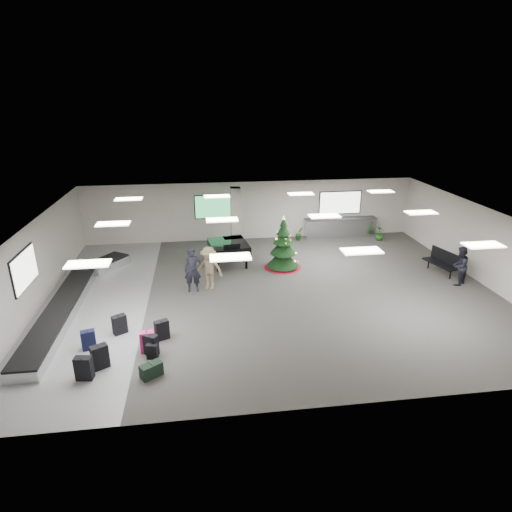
{
  "coord_description": "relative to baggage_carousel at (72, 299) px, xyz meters",
  "views": [
    {
      "loc": [
        -2.81,
        -15.65,
        7.6
      ],
      "look_at": [
        -0.57,
        1.0,
        1.22
      ],
      "focal_mm": 30.0,
      "sensor_mm": 36.0,
      "label": 1
    }
  ],
  "objects": [
    {
      "name": "ground",
      "position": [
        7.84,
        0.08,
        -0.21
      ],
      "size": [
        18.0,
        18.0,
        0.0
      ],
      "primitive_type": "plane",
      "color": "#3A3834",
      "rests_on": "ground"
    },
    {
      "name": "traveler_a",
      "position": [
        4.62,
        0.6,
        0.72
      ],
      "size": [
        0.69,
        0.46,
        1.87
      ],
      "primitive_type": "imported",
      "rotation": [
        0.0,
        0.0,
        0.01
      ],
      "color": "black",
      "rests_on": "ground"
    },
    {
      "name": "grand_piano",
      "position": [
        6.29,
        3.32,
        0.68
      ],
      "size": [
        1.96,
        2.4,
        1.26
      ],
      "rotation": [
        0.0,
        0.0,
        0.13
      ],
      "color": "black",
      "rests_on": "ground"
    },
    {
      "name": "traveler_bench",
      "position": [
        15.73,
        -0.24,
        0.63
      ],
      "size": [
        1.04,
        1.0,
        1.69
      ],
      "primitive_type": "imported",
      "rotation": [
        0.0,
        0.0,
        3.75
      ],
      "color": "black",
      "rests_on": "ground"
    },
    {
      "name": "bench",
      "position": [
        15.71,
        0.97,
        0.39
      ],
      "size": [
        0.95,
        1.76,
        1.06
      ],
      "rotation": [
        0.0,
        0.0,
        0.24
      ],
      "color": "black",
      "rests_on": "ground"
    },
    {
      "name": "potted_plant_right",
      "position": [
        14.8,
        5.81,
        0.19
      ],
      "size": [
        0.61,
        0.61,
        0.8
      ],
      "primitive_type": "imported",
      "rotation": [
        0.0,
        0.0,
        2.07
      ],
      "color": "#143E13",
      "rests_on": "ground"
    },
    {
      "name": "navy_suitcase",
      "position": [
        1.34,
        -3.29,
        0.12
      ],
      "size": [
        0.48,
        0.35,
        0.68
      ],
      "rotation": [
        0.0,
        0.0,
        0.25
      ],
      "color": "black",
      "rests_on": "ground"
    },
    {
      "name": "traveler_b",
      "position": [
        5.28,
        0.74,
        0.7
      ],
      "size": [
        1.35,
        1.07,
        1.83
      ],
      "primitive_type": "imported",
      "rotation": [
        0.0,
        0.0,
        -0.38
      ],
      "color": "#867253",
      "rests_on": "ground"
    },
    {
      "name": "service_counter",
      "position": [
        12.84,
        6.73,
        0.33
      ],
      "size": [
        4.05,
        0.65,
        1.08
      ],
      "color": "silver",
      "rests_on": "ground"
    },
    {
      "name": "christmas_tree",
      "position": [
        8.74,
        2.62,
        0.65
      ],
      "size": [
        1.76,
        1.76,
        2.51
      ],
      "color": "maroon",
      "rests_on": "ground"
    },
    {
      "name": "pink_suitcase",
      "position": [
        3.19,
        -3.65,
        0.13
      ],
      "size": [
        0.46,
        0.29,
        0.71
      ],
      "rotation": [
        0.0,
        0.0,
        0.1
      ],
      "color": "#D91C73",
      "rests_on": "ground"
    },
    {
      "name": "suitcase_5",
      "position": [
        1.57,
        -4.86,
        0.14
      ],
      "size": [
        0.5,
        0.32,
        0.73
      ],
      "rotation": [
        0.0,
        0.0,
        -0.14
      ],
      "color": "black",
      "rests_on": "ground"
    },
    {
      "name": "suitcase_7",
      "position": [
        3.37,
        -4.08,
        0.03
      ],
      "size": [
        0.36,
        0.24,
        0.5
      ],
      "rotation": [
        0.0,
        0.0,
        -0.2
      ],
      "color": "black",
      "rests_on": "ground"
    },
    {
      "name": "baggage_carousel",
      "position": [
        0.0,
        0.0,
        0.0
      ],
      "size": [
        2.28,
        9.71,
        0.43
      ],
      "color": "silver",
      "rests_on": "ground"
    },
    {
      "name": "suitcase_0",
      "position": [
        1.91,
        -4.37,
        0.16
      ],
      "size": [
        0.55,
        0.47,
        0.76
      ],
      "rotation": [
        0.0,
        0.0,
        0.52
      ],
      "color": "black",
      "rests_on": "ground"
    },
    {
      "name": "room_envelope",
      "position": [
        7.46,
        0.75,
        2.12
      ],
      "size": [
        18.02,
        14.02,
        3.21
      ],
      "color": "beige",
      "rests_on": "ground"
    },
    {
      "name": "suitcase_1",
      "position": [
        3.33,
        -3.86,
        0.13
      ],
      "size": [
        0.5,
        0.43,
        0.7
      ],
      "rotation": [
        0.0,
        0.0,
        -0.55
      ],
      "color": "black",
      "rests_on": "ground"
    },
    {
      "name": "green_duffel",
      "position": [
        3.43,
        -5.0,
        -0.01
      ],
      "size": [
        0.69,
        0.61,
        0.44
      ],
      "rotation": [
        0.0,
        0.0,
        0.59
      ],
      "color": "black",
      "rests_on": "ground"
    },
    {
      "name": "potted_plant_left",
      "position": [
        10.4,
        6.42,
        0.17
      ],
      "size": [
        0.52,
        0.48,
        0.77
      ],
      "primitive_type": "imported",
      "rotation": [
        0.0,
        0.0,
        0.39
      ],
      "color": "#143E13",
      "rests_on": "ground"
    },
    {
      "name": "suitcase_3",
      "position": [
        3.6,
        -2.98,
        0.12
      ],
      "size": [
        0.51,
        0.41,
        0.69
      ],
      "rotation": [
        0.0,
        0.0,
        0.44
      ],
      "color": "black",
      "rests_on": "ground"
    },
    {
      "name": "suitcase_8",
      "position": [
        2.16,
        -2.44,
        0.12
      ],
      "size": [
        0.52,
        0.46,
        0.69
      ],
      "rotation": [
        0.0,
        0.0,
        0.55
      ],
      "color": "black",
      "rests_on": "ground"
    }
  ]
}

